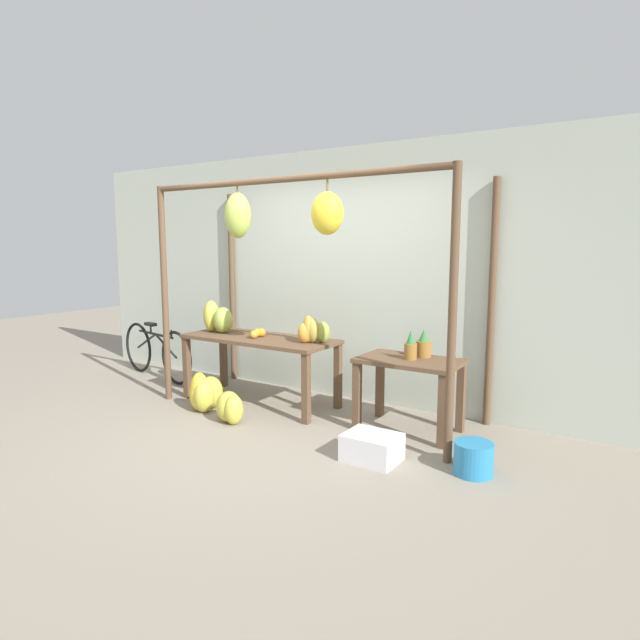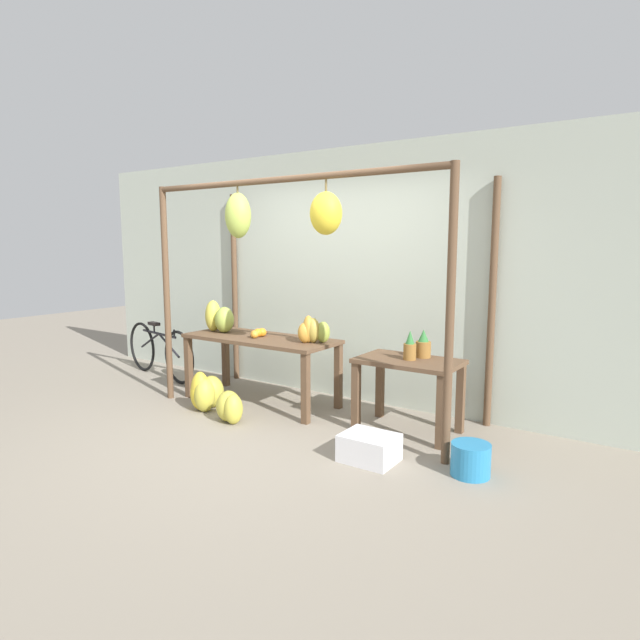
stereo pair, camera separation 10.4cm
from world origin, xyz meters
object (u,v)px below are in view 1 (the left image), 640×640
banana_pile_on_table (218,318)px  banana_pile_ground_right (230,408)px  orange_pile (258,333)px  parked_bicycle (156,351)px  banana_pile_ground_left (204,393)px  blue_bucket (474,458)px  papaya_pile (312,331)px  pineapple_cluster (418,346)px  fruit_crate_white (372,447)px

banana_pile_on_table → banana_pile_ground_right: 1.28m
orange_pile → parked_bicycle: (-1.86, 0.15, -0.43)m
banana_pile_ground_left → blue_bucket: banana_pile_ground_left is taller
parked_bicycle → papaya_pile: size_ratio=4.91×
blue_bucket → banana_pile_ground_right: bearing=-177.1°
banana_pile_on_table → parked_bicycle: 1.38m
banana_pile_on_table → pineapple_cluster: (2.40, 0.16, -0.10)m
orange_pile → banana_pile_ground_left: size_ratio=0.48×
banana_pile_ground_left → parked_bicycle: (-1.54, 0.67, 0.17)m
banana_pile_ground_right → pineapple_cluster: bearing=27.1°
fruit_crate_white → orange_pile: bearing=157.7°
orange_pile → banana_pile_ground_left: orange_pile is taller
banana_pile_on_table → orange_pile: banana_pile_on_table is taller
banana_pile_ground_left → papaya_pile: 1.34m
orange_pile → banana_pile_ground_left: 0.86m
banana_pile_ground_left → blue_bucket: (2.89, -0.02, -0.06)m
fruit_crate_white → blue_bucket: size_ratio=1.45×
papaya_pile → banana_pile_ground_left: bearing=-150.3°
banana_pile_ground_right → banana_pile_ground_left: bearing=164.2°
pineapple_cluster → banana_pile_ground_left: (-2.12, -0.68, -0.62)m
fruit_crate_white → papaya_pile: papaya_pile is taller
parked_bicycle → banana_pile_on_table: bearing=-6.6°
banana_pile_ground_left → blue_bucket: bearing=-0.5°
banana_pile_on_table → pineapple_cluster: size_ratio=1.57×
pineapple_cluster → blue_bucket: size_ratio=0.98×
banana_pile_on_table → papaya_pile: (1.28, 0.04, -0.04)m
parked_bicycle → papaya_pile: papaya_pile is taller
orange_pile → blue_bucket: 2.71m
banana_pile_ground_right → orange_pile: bearing=105.8°
blue_bucket → pineapple_cluster: bearing=137.2°
banana_pile_ground_left → banana_pile_on_table: bearing=117.8°
banana_pile_ground_left → banana_pile_ground_right: bearing=-15.8°
banana_pile_ground_left → orange_pile: bearing=58.5°
banana_pile_on_table → banana_pile_ground_left: 0.94m
blue_bucket → fruit_crate_white: bearing=-166.2°
banana_pile_ground_right → fruit_crate_white: bearing=-2.5°
banana_pile_ground_right → papaya_pile: (0.49, 0.72, 0.71)m
papaya_pile → banana_pile_ground_right: bearing=-124.6°
banana_pile_on_table → orange_pile: 0.61m
banana_pile_on_table → parked_bicycle: bearing=173.4°
banana_pile_ground_right → papaya_pile: size_ratio=1.15×
pineapple_cluster → fruit_crate_white: size_ratio=0.68×
blue_bucket → papaya_pile: size_ratio=0.89×
papaya_pile → pineapple_cluster: bearing=5.8°
pineapple_cluster → banana_pile_ground_right: size_ratio=0.76×
banana_pile_ground_left → papaya_pile: (1.00, 0.57, 0.68)m
banana_pile_ground_left → banana_pile_ground_right: (0.51, -0.14, -0.03)m
pineapple_cluster → blue_bucket: bearing=-42.8°
banana_pile_ground_right → papaya_pile: bearing=55.4°
banana_pile_ground_right → parked_bicycle: size_ratio=0.23×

